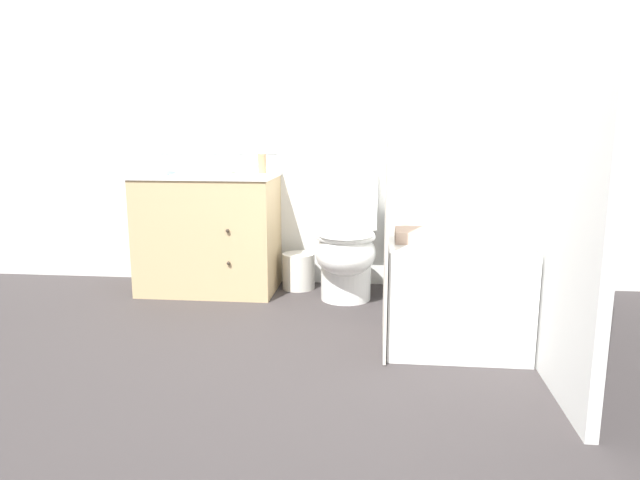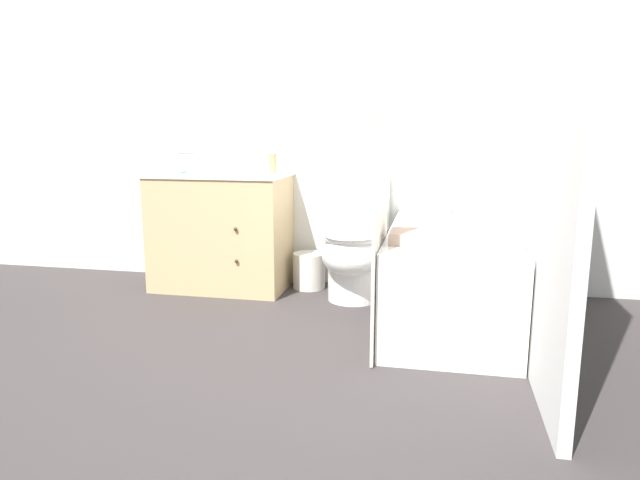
% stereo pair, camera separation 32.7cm
% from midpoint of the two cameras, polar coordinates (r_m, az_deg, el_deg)
% --- Properties ---
extents(ground_plane, '(14.00, 14.00, 0.00)m').
position_cam_midpoint_polar(ground_plane, '(2.77, -1.92, -12.95)').
color(ground_plane, '#383333').
extents(wall_back, '(8.00, 0.06, 2.50)m').
position_cam_midpoint_polar(wall_back, '(4.12, 3.36, 12.84)').
color(wall_back, silver).
rests_on(wall_back, ground_plane).
extents(wall_right, '(0.05, 2.59, 2.50)m').
position_cam_midpoint_polar(wall_right, '(3.31, 23.25, 12.35)').
color(wall_right, silver).
rests_on(wall_right, ground_plane).
extents(vanity_cabinet, '(0.95, 0.57, 0.83)m').
position_cam_midpoint_polar(vanity_cabinet, '(4.07, -7.57, 1.06)').
color(vanity_cabinet, tan).
rests_on(vanity_cabinet, ground_plane).
extents(sink_faucet, '(0.14, 0.12, 0.12)m').
position_cam_midpoint_polar(sink_faucet, '(4.19, -6.86, 7.42)').
color(sink_faucet, silver).
rests_on(sink_faucet, vanity_cabinet).
extents(toilet, '(0.40, 0.67, 0.83)m').
position_cam_midpoint_polar(toilet, '(3.79, 5.90, -0.59)').
color(toilet, white).
rests_on(toilet, ground_plane).
extents(bathtub, '(0.70, 1.44, 0.55)m').
position_cam_midpoint_polar(bathtub, '(3.44, 15.47, -3.58)').
color(bathtub, white).
rests_on(bathtub, ground_plane).
extents(shower_curtain, '(0.02, 0.60, 1.96)m').
position_cam_midpoint_polar(shower_curtain, '(2.88, 9.48, 8.12)').
color(shower_curtain, silver).
rests_on(shower_curtain, ground_plane).
extents(wastebasket, '(0.23, 0.23, 0.25)m').
position_cam_midpoint_polar(wastebasket, '(4.07, 1.20, -3.11)').
color(wastebasket, silver).
rests_on(wastebasket, ground_plane).
extents(tissue_box, '(0.13, 0.13, 0.11)m').
position_cam_midpoint_polar(tissue_box, '(3.97, -6.12, 7.38)').
color(tissue_box, silver).
rests_on(tissue_box, vanity_cabinet).
extents(soap_dispenser, '(0.06, 0.06, 0.16)m').
position_cam_midpoint_polar(soap_dispenser, '(3.90, -2.35, 7.73)').
color(soap_dispenser, tan).
rests_on(soap_dispenser, vanity_cabinet).
extents(hand_towel_folded, '(0.23, 0.17, 0.06)m').
position_cam_midpoint_polar(hand_towel_folded, '(4.00, -12.72, 7.00)').
color(hand_towel_folded, silver).
rests_on(hand_towel_folded, vanity_cabinet).
extents(bath_towel_folded, '(0.27, 0.24, 0.06)m').
position_cam_midpoint_polar(bath_towel_folded, '(2.98, 12.78, 0.26)').
color(bath_towel_folded, tan).
rests_on(bath_towel_folded, bathtub).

